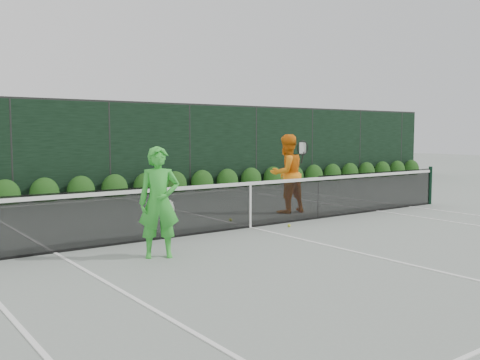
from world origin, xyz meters
TOP-DOWN VIEW (x-y plane):
  - ground at (0.00, 0.00)m, footprint 80.00×80.00m
  - tennis_net at (-0.02, 0.00)m, footprint 12.90×0.10m
  - player_woman at (-2.83, -1.29)m, footprint 0.77×0.66m
  - player_man at (2.05, 1.17)m, footprint 0.99×0.77m
  - court_lines at (0.00, 0.00)m, footprint 11.03×23.83m
  - windscreen_fence at (0.00, -2.71)m, footprint 32.00×21.07m
  - hedge_row at (-0.00, 7.15)m, footprint 31.66×0.65m
  - tennis_balls at (-0.31, 0.31)m, footprint 2.59×1.42m

SIDE VIEW (x-z plane):
  - ground at x=0.00m, z-range 0.00..0.00m
  - court_lines at x=0.00m, z-range 0.00..0.01m
  - tennis_balls at x=-0.31m, z-range 0.00..0.07m
  - hedge_row at x=0.00m, z-range -0.23..0.70m
  - tennis_net at x=-0.02m, z-range 0.00..1.07m
  - player_woman at x=-2.83m, z-range 0.00..1.79m
  - player_man at x=2.05m, z-range 0.00..1.98m
  - windscreen_fence at x=0.00m, z-range -0.02..3.04m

